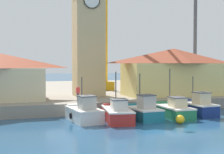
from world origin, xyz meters
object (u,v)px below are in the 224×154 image
Objects in this scene: fishing_boat_left_inner at (143,111)px; warehouse_right at (174,71)px; fishing_boat_far_left at (84,113)px; fishing_boat_center at (197,107)px; mooring_buoy at (180,119)px; port_crane_far at (195,37)px; clock_tower at (88,28)px; fishing_boat_mid_left at (173,110)px; dock_worker_near_tower at (78,93)px; port_crane_near at (106,32)px; fishing_boat_left_outer at (117,113)px.

warehouse_right reaches higher than fishing_boat_left_inner.
fishing_boat_far_left is 1.04× the size of fishing_boat_left_inner.
mooring_buoy is at bearing -137.32° from fishing_boat_center.
port_crane_far is (9.94, 11.09, 5.18)m from warehouse_right.
fishing_boat_mid_left is at bearing -61.62° from clock_tower.
fishing_boat_mid_left reaches higher than fishing_boat_center.
fishing_boat_left_inner is 11.28m from warehouse_right.
fishing_boat_far_left is 4.48m from dock_worker_near_tower.
dock_worker_near_tower is at bearing -147.21° from port_crane_far.
fishing_boat_far_left reaches higher than dock_worker_near_tower.
port_crane_far is at bearing 55.09° from mooring_buoy.
port_crane_far is (14.21, 18.80, 8.49)m from fishing_boat_mid_left.
fishing_boat_left_inner is at bearing -132.27° from port_crane_far.
port_crane_near is (-5.46, 9.57, 5.46)m from warehouse_right.
warehouse_right is 15.77m from port_crane_far.
fishing_boat_mid_left is 25.05m from port_crane_far.
clock_tower is at bearing 118.38° from fishing_boat_mid_left.
port_crane_far is (19.67, 8.69, 0.20)m from clock_tower.
clock_tower reaches higher than warehouse_right.
clock_tower is at bearing 103.04° from fishing_boat_left_inner.
fishing_boat_far_left is at bearing 177.73° from fishing_boat_mid_left.
fishing_boat_left_outer is 1.22× the size of fishing_boat_left_inner.
fishing_boat_left_outer is 8.29m from fishing_boat_center.
fishing_boat_left_outer is at bearing -175.37° from fishing_boat_mid_left.
fishing_boat_left_inner is 27.04m from port_crane_far.
port_crane_near is (-1.19, 17.28, 8.77)m from fishing_boat_mid_left.
fishing_boat_center is 0.39× the size of warehouse_right.
mooring_buoy is 10.35m from dock_worker_near_tower.
fishing_boat_left_inner is at bearing -173.52° from fishing_boat_center.
port_crane_near is at bearing 59.24° from clock_tower.
fishing_boat_far_left is 10.90m from fishing_boat_center.
port_crane_near is 22.23m from mooring_buoy.
fishing_boat_mid_left is 19.41m from port_crane_near.
warehouse_right is (7.34, 7.92, 3.25)m from fishing_boat_left_inner.
port_crane_far reaches higher than fishing_boat_far_left.
mooring_buoy is at bearing -108.57° from fishing_boat_mid_left.
fishing_boat_far_left is at bearing 163.87° from fishing_boat_left_outer.
dock_worker_near_tower is (-6.80, 7.63, 1.64)m from mooring_buoy.
warehouse_right is 16.58× the size of mooring_buoy.
port_crane_far is at bearing 39.56° from fishing_boat_far_left.
clock_tower is 1.39× the size of warehouse_right.
fishing_boat_left_outer is at bearing -174.51° from fishing_boat_left_inner.
fishing_boat_left_outer reaches higher than fishing_boat_center.
fishing_boat_center is 2.83× the size of dock_worker_near_tower.
fishing_boat_mid_left is at bearing 71.43° from mooring_buoy.
fishing_boat_center is 0.28× the size of clock_tower.
fishing_boat_mid_left reaches higher than fishing_boat_left_inner.
fishing_boat_left_outer is at bearing -65.40° from dock_worker_near_tower.
mooring_buoy is at bearing -53.73° from fishing_boat_left_inner.
port_crane_near reaches higher than fishing_boat_left_inner.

